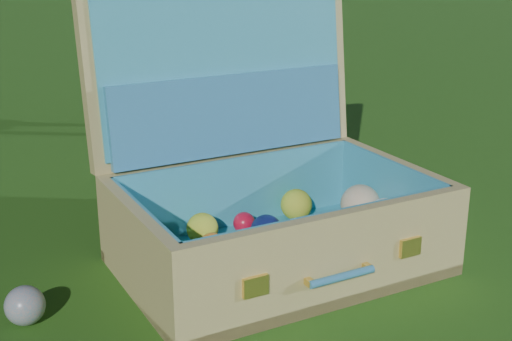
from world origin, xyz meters
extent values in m
plane|color=#215114|center=(0.00, 0.00, 0.00)|extent=(60.00, 60.00, 0.00)
sphere|color=teal|center=(-0.55, -0.04, 0.04)|extent=(0.08, 0.08, 0.08)
cube|color=tan|center=(0.00, -0.10, 0.01)|extent=(0.71, 0.51, 0.02)
cube|color=tan|center=(-0.01, -0.31, 0.10)|extent=(0.68, 0.08, 0.20)
cube|color=tan|center=(0.02, 0.12, 0.10)|extent=(0.68, 0.08, 0.20)
cube|color=tan|center=(-0.32, -0.07, 0.10)|extent=(0.06, 0.40, 0.20)
cube|color=tan|center=(0.33, -0.12, 0.10)|extent=(0.06, 0.40, 0.20)
cube|color=teal|center=(0.00, -0.10, 0.03)|extent=(0.66, 0.45, 0.01)
cube|color=teal|center=(-0.01, -0.29, 0.11)|extent=(0.63, 0.06, 0.18)
cube|color=teal|center=(0.02, 0.10, 0.11)|extent=(0.63, 0.06, 0.18)
cube|color=teal|center=(-0.31, -0.07, 0.11)|extent=(0.04, 0.40, 0.18)
cube|color=teal|center=(0.31, -0.12, 0.11)|extent=(0.04, 0.40, 0.18)
cube|color=tan|center=(0.02, 0.18, 0.43)|extent=(0.69, 0.15, 0.46)
cube|color=teal|center=(0.02, 0.16, 0.43)|extent=(0.63, 0.11, 0.40)
cube|color=teal|center=(0.02, 0.13, 0.30)|extent=(0.61, 0.09, 0.19)
cube|color=#F2C659|center=(-0.20, -0.31, 0.10)|extent=(0.05, 0.01, 0.04)
cube|color=#F2C659|center=(0.17, -0.34, 0.10)|extent=(0.05, 0.01, 0.04)
cylinder|color=teal|center=(-0.02, -0.34, 0.09)|extent=(0.15, 0.03, 0.02)
cube|color=#F2C659|center=(-0.08, -0.33, 0.09)|extent=(0.02, 0.02, 0.01)
cube|color=#F2C659|center=(0.05, -0.34, 0.09)|extent=(0.02, 0.02, 0.01)
sphere|color=#BC9619|center=(-0.27, -0.21, 0.08)|extent=(0.09, 0.09, 0.09)
sphere|color=#CED634|center=(-0.14, -0.22, 0.07)|extent=(0.07, 0.07, 0.07)
sphere|color=#CED634|center=(-0.02, -0.25, 0.07)|extent=(0.08, 0.08, 0.08)
sphere|color=orange|center=(0.12, -0.24, 0.07)|extent=(0.07, 0.07, 0.07)
sphere|color=white|center=(0.26, -0.26, 0.08)|extent=(0.09, 0.09, 0.09)
sphere|color=orange|center=(-0.25, -0.14, 0.07)|extent=(0.07, 0.07, 0.07)
sphere|color=white|center=(-0.13, -0.13, 0.06)|extent=(0.06, 0.06, 0.06)
sphere|color=#0F174C|center=(0.00, -0.15, 0.07)|extent=(0.08, 0.08, 0.08)
sphere|color=#CED634|center=(0.12, -0.15, 0.07)|extent=(0.08, 0.08, 0.08)
sphere|color=white|center=(0.26, -0.16, 0.08)|extent=(0.10, 0.10, 0.10)
sphere|color=#CED634|center=(-0.26, -0.03, 0.07)|extent=(0.07, 0.07, 0.07)
sphere|color=orange|center=(-0.13, -0.04, 0.06)|extent=(0.06, 0.06, 0.06)
sphere|color=#0F174C|center=(0.01, -0.04, 0.07)|extent=(0.07, 0.07, 0.07)
sphere|color=red|center=(0.14, -0.06, 0.06)|extent=(0.05, 0.05, 0.05)
sphere|color=beige|center=(0.28, -0.06, 0.08)|extent=(0.10, 0.10, 0.10)
sphere|color=#BC9619|center=(-0.24, 0.08, 0.07)|extent=(0.07, 0.07, 0.07)
sphere|color=#CED634|center=(-0.11, 0.05, 0.07)|extent=(0.07, 0.07, 0.07)
sphere|color=red|center=(0.00, 0.04, 0.06)|extent=(0.05, 0.05, 0.05)
sphere|color=#CED634|center=(0.16, 0.05, 0.07)|extent=(0.08, 0.08, 0.08)
camera|label=1|loc=(-0.83, -1.30, 0.72)|focal=50.00mm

